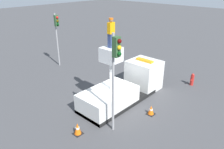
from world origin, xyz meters
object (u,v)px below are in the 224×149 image
worker (111,33)px  traffic_cone_curbside (151,110)px  fire_hydrant (192,79)px  traffic_cone_rear (78,129)px  bucket_truck (125,87)px  traffic_light_across (57,30)px  traffic_light_pole (115,66)px

worker → traffic_cone_curbside: 5.42m
fire_hydrant → worker: bearing=159.1°
traffic_cone_rear → bucket_truck: bearing=7.3°
traffic_light_across → traffic_light_pole: bearing=-109.7°
worker → traffic_light_pole: size_ratio=0.31×
traffic_light_pole → traffic_cone_curbside: traffic_light_pole is taller
worker → traffic_light_pole: (-1.75, -1.91, -1.05)m
traffic_cone_curbside → traffic_light_pole: bearing=167.9°
bucket_truck → traffic_light_pole: size_ratio=1.24×
worker → traffic_cone_rear: (-3.37, -0.61, -4.66)m
traffic_light_across → fire_hydrant: traffic_light_across is taller
worker → traffic_cone_curbside: bearing=-68.2°
traffic_cone_curbside → traffic_cone_rear: bearing=156.6°
worker → traffic_light_across: worker is taller
fire_hydrant → traffic_cone_curbside: bearing=179.2°
worker → traffic_cone_curbside: worker is taller
traffic_cone_curbside → traffic_light_across: bearing=84.5°
worker → fire_hydrant: worker is taller
worker → fire_hydrant: (6.78, -2.59, -4.50)m
traffic_light_across → fire_hydrant: 12.74m
traffic_light_pole → bucket_truck: bearing=30.9°
traffic_light_across → traffic_cone_curbside: bearing=-95.5°
traffic_light_pole → traffic_light_across: size_ratio=1.10×
traffic_light_across → traffic_cone_curbside: traffic_light_across is taller
traffic_light_pole → traffic_cone_curbside: 4.61m
worker → fire_hydrant: bearing=-20.9°
worker → traffic_light_across: 9.21m
traffic_light_across → traffic_cone_rear: 11.40m
traffic_light_across → bucket_truck: bearing=-94.2°
traffic_light_pole → traffic_cone_rear: 4.16m
traffic_light_pole → fire_hydrant: (8.53, -0.67, -3.45)m
worker → bucket_truck: bearing=0.0°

